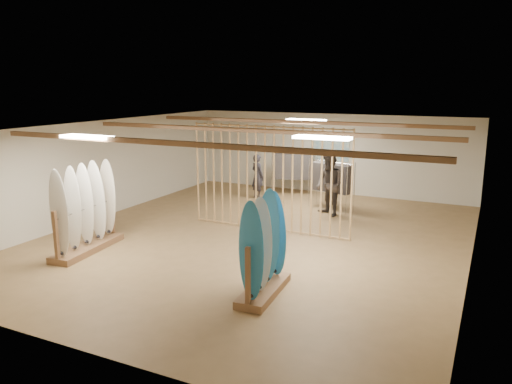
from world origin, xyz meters
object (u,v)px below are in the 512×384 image
at_px(clothing_rack_b, 331,178).
at_px(shopper_b, 329,181).
at_px(clothing_rack_a, 294,166).
at_px(rack_left, 86,223).
at_px(rack_right, 264,261).
at_px(shopper_a, 258,173).

bearing_deg(clothing_rack_b, shopper_b, -57.68).
bearing_deg(clothing_rack_a, rack_left, -122.83).
distance_m(rack_left, rack_right, 4.75).
relative_size(rack_right, shopper_b, 0.92).
relative_size(clothing_rack_a, clothing_rack_b, 1.02).
xyz_separation_m(clothing_rack_a, shopper_b, (1.98, -2.16, 0.04)).
distance_m(rack_right, shopper_b, 5.98).
height_order(rack_right, clothing_rack_a, rack_right).
relative_size(clothing_rack_a, shopper_b, 0.74).
distance_m(rack_right, shopper_a, 7.96).
height_order(rack_left, rack_right, rack_left).
xyz_separation_m(clothing_rack_b, shopper_a, (-2.72, 0.41, -0.14)).
bearing_deg(rack_right, shopper_b, 91.62).
distance_m(rack_left, clothing_rack_a, 7.96).
bearing_deg(rack_left, shopper_b, 46.51).
relative_size(rack_left, rack_right, 1.12).
relative_size(rack_right, clothing_rack_b, 1.27).
distance_m(rack_left, clothing_rack_b, 7.42).
height_order(rack_left, shopper_a, rack_left).
height_order(rack_right, shopper_a, rack_right).
distance_m(clothing_rack_b, shopper_a, 2.75).
bearing_deg(clothing_rack_a, shopper_a, -151.36).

